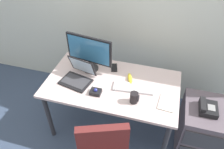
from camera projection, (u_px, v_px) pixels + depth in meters
ground_plane at (112, 124)px, 2.76m from camera, size 8.00×8.00×0.00m
desk at (112, 88)px, 2.35m from camera, size 1.41×0.79×0.71m
file_cabinet at (199, 128)px, 2.35m from camera, size 0.42×0.53×0.62m
desk_phone at (208, 108)px, 2.11m from camera, size 0.17×0.20×0.09m
monitor_main at (89, 52)px, 2.33m from camera, size 0.53×0.18×0.42m
keyboard at (133, 88)px, 2.23m from camera, size 0.42×0.18×0.03m
laptop at (78, 76)px, 2.31m from camera, size 0.36×0.35×0.23m
trackball_mouse at (96, 92)px, 2.17m from camera, size 0.11×0.09×0.07m
coffee_mug at (134, 98)px, 2.06m from camera, size 0.09×0.08×0.12m
paper_notepad at (167, 103)px, 2.08m from camera, size 0.17×0.22×0.01m
cell_phone at (114, 68)px, 2.49m from camera, size 0.11×0.16×0.01m
banana at (130, 79)px, 2.32m from camera, size 0.10×0.19×0.04m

